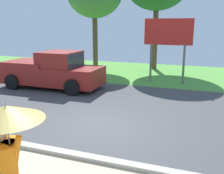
% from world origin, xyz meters
% --- Properties ---
extents(ground_plane, '(40.00, 22.00, 0.20)m').
position_xyz_m(ground_plane, '(0.00, 2.95, -0.05)').
color(ground_plane, '#424244').
extents(monk_pedestrian, '(1.13, 1.12, 2.13)m').
position_xyz_m(monk_pedestrian, '(0.33, -4.37, 1.15)').
color(monk_pedestrian, orange).
rests_on(monk_pedestrian, ground_plane).
extents(pickup_truck, '(5.20, 2.28, 1.88)m').
position_xyz_m(pickup_truck, '(-4.25, 4.11, 0.87)').
color(pickup_truck, maroon).
rests_on(pickup_truck, ground_plane).
extents(roadside_billboard, '(2.60, 0.12, 3.50)m').
position_xyz_m(roadside_billboard, '(1.07, 7.26, 2.55)').
color(roadside_billboard, slate).
rests_on(roadside_billboard, ground_plane).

